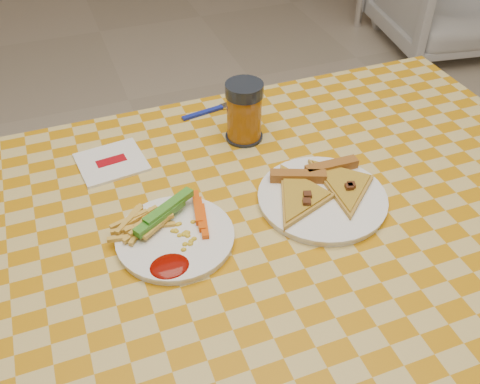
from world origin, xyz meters
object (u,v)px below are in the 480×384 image
(table, at_px, (270,242))
(plate_left, at_px, (175,238))
(plate_right, at_px, (322,199))
(drink_glass, at_px, (244,112))

(table, distance_m, plate_left, 0.20)
(plate_left, xyz_separation_m, plate_right, (0.29, 0.00, 0.00))
(table, height_order, drink_glass, drink_glass)
(plate_left, height_order, drink_glass, drink_glass)
(plate_right, bearing_deg, table, 179.33)
(table, distance_m, plate_right, 0.13)
(table, height_order, plate_right, plate_right)
(plate_left, distance_m, drink_glass, 0.34)
(table, xyz_separation_m, drink_glass, (0.04, 0.25, 0.14))
(plate_left, bearing_deg, plate_right, 0.36)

